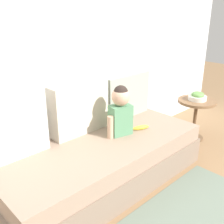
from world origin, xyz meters
TOP-DOWN VIEW (x-y plane):
  - ground_plane at (0.00, 0.00)m, footprint 12.00×12.00m
  - back_wall at (0.00, 0.53)m, footprint 5.12×0.10m
  - couch at (0.00, 0.00)m, footprint 1.92×0.81m
  - throw_pillow_left at (-0.60, 0.30)m, footprint 0.45×0.16m
  - throw_pillow_center at (0.00, 0.30)m, footprint 0.57×0.16m
  - throw_pillow_right at (0.60, 0.30)m, footprint 0.57×0.16m
  - toddler at (0.24, 0.01)m, footprint 0.30×0.17m
  - banana at (0.44, -0.05)m, footprint 0.17×0.11m
  - side_table at (1.38, -0.10)m, footprint 0.43×0.43m
  - fruit_bowl at (1.38, -0.10)m, footprint 0.21×0.21m

SIDE VIEW (x-z plane):
  - ground_plane at x=0.00m, z-range 0.00..0.00m
  - couch at x=0.00m, z-range 0.00..0.40m
  - side_table at x=1.38m, z-range 0.13..0.62m
  - banana at x=0.44m, z-range 0.40..0.44m
  - fruit_bowl at x=1.38m, z-range 0.48..0.58m
  - throw_pillow_right at x=0.60m, z-range 0.40..0.85m
  - throw_pillow_center at x=0.00m, z-range 0.40..0.87m
  - toddler at x=0.24m, z-range 0.41..0.87m
  - throw_pillow_left at x=-0.60m, z-range 0.40..0.99m
  - back_wall at x=0.00m, z-range 0.00..2.58m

